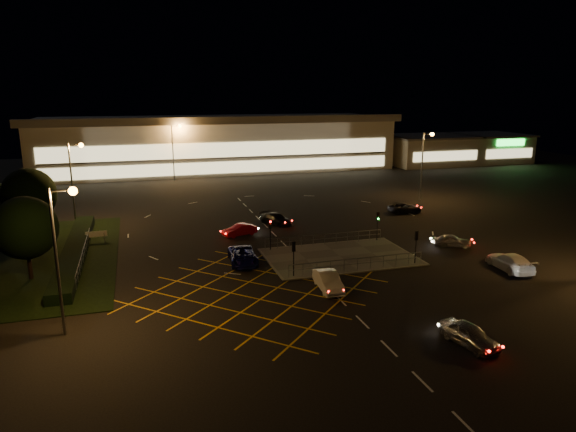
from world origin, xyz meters
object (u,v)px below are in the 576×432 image
object	(u,v)px
car_east_grey	(405,208)
car_approach_white	(510,262)
signal_se	(416,240)
car_far_dkgrey	(276,219)
car_queue_white	(328,281)
car_right_silver	(452,241)
car_circ_red	(240,230)
car_left_blue	(243,256)
signal_ne	(378,220)
car_near_silver	(469,335)
signal_nw	(270,228)
signal_sw	(294,251)

from	to	relation	value
car_east_grey	car_approach_white	size ratio (longest dim) A/B	0.85
signal_se	car_approach_white	world-z (taller)	signal_se
car_far_dkgrey	car_queue_white	bearing A→B (deg)	-123.81
car_right_silver	car_circ_red	xyz separation A→B (m)	(-20.54, 10.59, 0.00)
car_right_silver	car_far_dkgrey	bearing A→B (deg)	71.95
car_left_blue	car_far_dkgrey	xyz separation A→B (m)	(6.93, 13.26, -0.07)
car_far_dkgrey	car_right_silver	world-z (taller)	car_far_dkgrey
signal_se	car_left_blue	size ratio (longest dim) A/B	0.59
signal_se	car_left_blue	world-z (taller)	signal_se
signal_ne	car_circ_red	bearing A→B (deg)	154.92
car_near_silver	car_circ_red	bearing A→B (deg)	95.89
car_near_silver	car_queue_white	distance (m)	12.64
signal_nw	signal_ne	world-z (taller)	same
signal_nw	car_near_silver	size ratio (longest dim) A/B	0.75
car_near_silver	car_far_dkgrey	size ratio (longest dim) A/B	0.91
car_queue_white	car_left_blue	size ratio (longest dim) A/B	0.84
signal_nw	car_right_silver	distance (m)	19.18
car_circ_red	car_east_grey	size ratio (longest dim) A/B	0.87
signal_sw	signal_ne	bearing A→B (deg)	-146.35
car_east_grey	car_circ_red	bearing A→B (deg)	105.31
signal_se	car_east_grey	world-z (taller)	signal_se
signal_sw	car_east_grey	size ratio (longest dim) A/B	0.69
signal_se	car_circ_red	xyz separation A→B (m)	(-13.88, 14.48, -1.71)
signal_ne	car_east_grey	bearing A→B (deg)	49.29
signal_nw	car_left_blue	bearing A→B (deg)	-138.98
signal_sw	car_circ_red	bearing A→B (deg)	-82.61
car_right_silver	car_approach_white	distance (m)	7.80
signal_sw	car_approach_white	world-z (taller)	signal_sw
signal_sw	car_far_dkgrey	distance (m)	18.60
signal_se	car_queue_white	distance (m)	10.85
signal_sw	car_approach_white	xyz separation A→B (m)	(19.50, -3.86, -1.59)
signal_ne	car_near_silver	distance (m)	23.62
car_queue_white	car_far_dkgrey	distance (m)	21.82
car_left_blue	car_approach_white	xyz separation A→B (m)	(23.00, -8.80, 0.04)
signal_se	car_far_dkgrey	xyz separation A→B (m)	(-8.57, 18.20, -1.70)
signal_ne	car_left_blue	world-z (taller)	signal_ne
signal_sw	car_east_grey	xyz separation A→B (m)	(21.70, 19.26, -1.73)
signal_nw	car_circ_red	size ratio (longest dim) A/B	0.80
signal_sw	signal_nw	size ratio (longest dim) A/B	1.00
signal_sw	signal_ne	size ratio (longest dim) A/B	1.00
signal_sw	signal_nw	world-z (taller)	same
car_left_blue	car_right_silver	size ratio (longest dim) A/B	1.40
signal_se	car_near_silver	distance (m)	15.91
car_near_silver	car_right_silver	distance (m)	22.18
car_near_silver	car_circ_red	distance (m)	30.90
signal_nw	car_east_grey	size ratio (longest dim) A/B	0.69
signal_se	car_right_silver	bearing A→B (deg)	-149.70
signal_se	car_circ_red	bearing A→B (deg)	-46.22
signal_nw	car_circ_red	xyz separation A→B (m)	(-1.88, 6.50, -1.71)
signal_ne	car_far_dkgrey	xyz separation A→B (m)	(-8.57, 10.21, -1.70)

